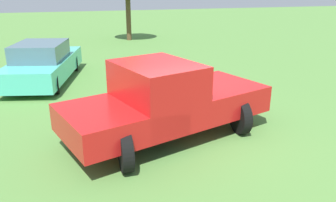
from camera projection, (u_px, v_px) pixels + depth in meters
ground_plane at (185, 130)px, 8.50m from camera, size 80.00×80.00×0.00m
pickup_truck at (163, 100)px, 7.78m from camera, size 3.39×5.27×1.84m
sedan_near at (43, 63)px, 12.49m from camera, size 5.09×2.88×1.49m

